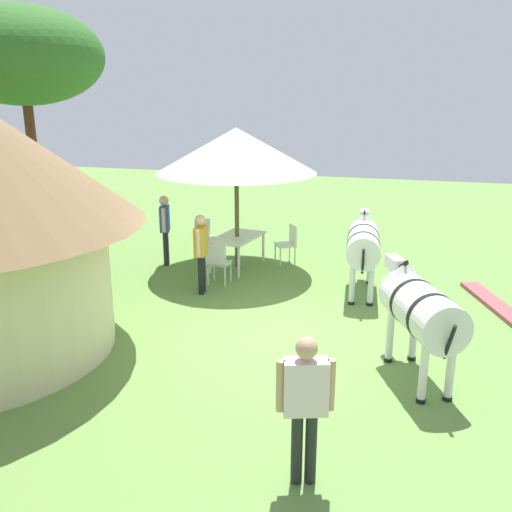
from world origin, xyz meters
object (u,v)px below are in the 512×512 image
(zebra_by_umbrella, at_px, (363,244))
(shade_umbrella, at_px, (236,150))
(acacia_tree_right_background, at_px, (22,57))
(patio_chair_west_end, at_px, (218,261))
(patio_chair_near_lawn, at_px, (289,242))
(guest_behind_table, at_px, (165,224))
(guest_beside_umbrella, at_px, (201,247))
(patio_chair_near_hut, at_px, (205,235))
(patio_dining_table, at_px, (237,240))
(zebra_nearest_camera, at_px, (420,310))
(standing_watcher, at_px, (305,398))

(zebra_by_umbrella, bearing_deg, shade_umbrella, 157.36)
(zebra_by_umbrella, distance_m, acacia_tree_right_background, 8.31)
(patio_chair_west_end, relative_size, patio_chair_near_lawn, 1.00)
(guest_behind_table, bearing_deg, patio_chair_near_lawn, 88.49)
(guest_beside_umbrella, relative_size, acacia_tree_right_background, 0.28)
(patio_chair_near_lawn, bearing_deg, patio_chair_near_hut, 57.54)
(shade_umbrella, distance_m, patio_chair_near_hut, 2.50)
(patio_dining_table, distance_m, zebra_nearest_camera, 5.84)
(patio_chair_west_end, height_order, guest_beside_umbrella, guest_beside_umbrella)
(patio_chair_near_lawn, xyz_separation_m, zebra_nearest_camera, (-4.92, -2.89, 0.53))
(patio_chair_near_lawn, xyz_separation_m, acacia_tree_right_background, (-1.45, 5.65, 4.12))
(guest_beside_umbrella, bearing_deg, patio_chair_near_hut, -169.39)
(patio_dining_table, xyz_separation_m, acacia_tree_right_background, (-0.80, 4.58, 3.98))
(shade_umbrella, relative_size, guest_beside_umbrella, 2.20)
(zebra_nearest_camera, xyz_separation_m, acacia_tree_right_background, (3.48, 8.54, 3.59))
(patio_dining_table, relative_size, guest_behind_table, 0.95)
(zebra_by_umbrella, height_order, acacia_tree_right_background, acacia_tree_right_background)
(patio_chair_near_lawn, height_order, patio_chair_near_hut, same)
(acacia_tree_right_background, bearing_deg, zebra_by_umbrella, -91.12)
(guest_behind_table, bearing_deg, standing_watcher, 14.82)
(patio_chair_near_lawn, bearing_deg, patio_dining_table, 90.00)
(patio_dining_table, relative_size, patio_chair_near_lawn, 1.73)
(guest_beside_umbrella, xyz_separation_m, zebra_nearest_camera, (-2.46, -4.15, 0.07))
(patio_chair_near_hut, bearing_deg, patio_dining_table, 90.00)
(shade_umbrella, height_order, guest_behind_table, shade_umbrella)
(guest_beside_umbrella, bearing_deg, standing_watcher, 22.72)
(patio_dining_table, relative_size, zebra_nearest_camera, 0.75)
(guest_behind_table, bearing_deg, patio_chair_near_hut, 126.36)
(shade_umbrella, height_order, zebra_by_umbrella, shade_umbrella)
(shade_umbrella, relative_size, zebra_by_umbrella, 1.52)
(patio_chair_near_hut, bearing_deg, standing_watcher, 60.77)
(patio_chair_near_hut, bearing_deg, patio_chair_near_lawn, 122.46)
(patio_chair_west_end, bearing_deg, standing_watcher, -60.93)
(patio_dining_table, bearing_deg, acacia_tree_right_background, 99.90)
(patio_chair_near_lawn, distance_m, zebra_nearest_camera, 5.73)
(shade_umbrella, relative_size, standing_watcher, 2.15)
(patio_chair_west_end, height_order, zebra_nearest_camera, zebra_nearest_camera)
(zebra_nearest_camera, bearing_deg, shade_umbrella, 109.38)
(patio_chair_west_end, xyz_separation_m, guest_beside_umbrella, (-0.57, 0.15, 0.45))
(standing_watcher, distance_m, zebra_nearest_camera, 2.83)
(patio_chair_near_hut, xyz_separation_m, acacia_tree_right_background, (-1.49, 3.53, 4.12))
(guest_beside_umbrella, relative_size, zebra_nearest_camera, 0.78)
(patio_chair_near_hut, distance_m, guest_behind_table, 1.21)
(patio_chair_near_hut, bearing_deg, patio_chair_west_end, 60.84)
(patio_chair_west_end, relative_size, zebra_by_umbrella, 0.38)
(patio_chair_near_hut, bearing_deg, shade_umbrella, 90.00)
(shade_umbrella, bearing_deg, standing_watcher, -157.63)
(patio_chair_near_lawn, bearing_deg, zebra_nearest_camera, 179.17)
(guest_behind_table, bearing_deg, zebra_nearest_camera, 35.01)
(patio_chair_west_end, relative_size, guest_beside_umbrella, 0.56)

